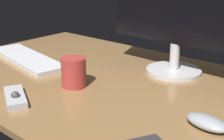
{
  "coord_description": "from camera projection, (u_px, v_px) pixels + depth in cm",
  "views": [
    {
      "loc": [
        68.48,
        -77.26,
        41.23
      ],
      "look_at": [
        5.82,
        -4.56,
        8.0
      ],
      "focal_mm": 50.77,
      "sensor_mm": 36.0,
      "label": 1
    }
  ],
  "objects": [
    {
      "name": "monitor",
      "position": [
        177.0,
        15.0,
        1.1
      ],
      "size": [
        54.95,
        20.13,
        39.1
      ],
      "rotation": [
        0.0,
        0.0,
        -0.03
      ],
      "color": "silver",
      "rests_on": "desk"
    },
    {
      "name": "media_remote",
      "position": [
        15.0,
        97.0,
        0.94
      ],
      "size": [
        15.87,
        11.76,
        3.54
      ],
      "rotation": [
        0.0,
        0.0,
        -0.48
      ],
      "color": "#B7B7BC",
      "rests_on": "desk"
    },
    {
      "name": "coffee_mug",
      "position": [
        74.0,
        72.0,
        1.03
      ],
      "size": [
        8.17,
        8.17,
        9.75
      ],
      "primitive_type": "cylinder",
      "color": "#B23833",
      "rests_on": "desk"
    },
    {
      "name": "keyboard",
      "position": [
        27.0,
        58.0,
        1.31
      ],
      "size": [
        45.96,
        20.07,
        1.83
      ],
      "primitive_type": "cube",
      "rotation": [
        0.0,
        0.0,
        -0.17
      ],
      "color": "silver",
      "rests_on": "desk"
    },
    {
      "name": "desk",
      "position": [
        108.0,
        82.0,
        1.11
      ],
      "size": [
        140.0,
        84.0,
        2.0
      ],
      "primitive_type": "cube",
      "color": "olive",
      "rests_on": "ground"
    },
    {
      "name": "computer_mouse",
      "position": [
        207.0,
        122.0,
        0.78
      ],
      "size": [
        11.99,
        7.65,
        3.06
      ],
      "primitive_type": "ellipsoid",
      "rotation": [
        0.0,
        0.0,
        -0.14
      ],
      "color": "#999EA5",
      "rests_on": "desk"
    }
  ]
}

